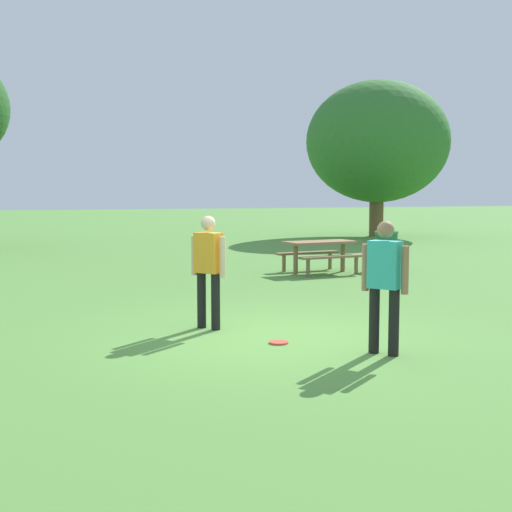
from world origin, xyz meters
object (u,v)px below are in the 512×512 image
(frisbee, at_px, (279,342))
(tree_far_right, at_px, (378,142))
(person_thrower, at_px, (385,278))
(trash_can_beside_table, at_px, (386,250))
(picnic_table_near, at_px, (320,250))
(person_catcher, at_px, (208,264))

(frisbee, distance_m, tree_far_right, 21.52)
(person_thrower, xyz_separation_m, frisbee, (-1.04, 0.95, -0.93))
(person_thrower, height_order, trash_can_beside_table, person_thrower)
(person_thrower, relative_size, picnic_table_near, 0.86)
(picnic_table_near, bearing_deg, person_thrower, -106.82)
(picnic_table_near, bearing_deg, frisbee, -116.19)
(person_thrower, bearing_deg, picnic_table_near, 73.18)
(person_catcher, bearing_deg, trash_can_beside_table, 45.04)
(person_catcher, relative_size, picnic_table_near, 0.86)
(person_catcher, distance_m, trash_can_beside_table, 8.49)
(trash_can_beside_table, bearing_deg, person_catcher, -134.96)
(picnic_table_near, distance_m, trash_can_beside_table, 1.91)
(tree_far_right, bearing_deg, trash_can_beside_table, -115.65)
(person_catcher, bearing_deg, person_thrower, -51.86)
(frisbee, relative_size, trash_can_beside_table, 0.27)
(frisbee, bearing_deg, person_thrower, -42.47)
(frisbee, relative_size, tree_far_right, 0.04)
(frisbee, height_order, trash_can_beside_table, trash_can_beside_table)
(tree_far_right, bearing_deg, person_thrower, -116.56)
(trash_can_beside_table, bearing_deg, frisbee, -126.47)
(person_catcher, xyz_separation_m, picnic_table_near, (4.10, 5.77, -0.38))
(person_catcher, bearing_deg, frisbee, -61.42)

